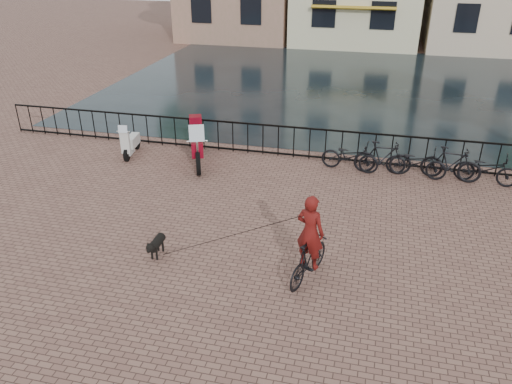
% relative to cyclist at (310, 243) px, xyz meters
% --- Properties ---
extents(ground, '(100.00, 100.00, 0.00)m').
position_rel_cyclist_xyz_m(ground, '(-1.40, -1.75, -0.84)').
color(ground, brown).
rests_on(ground, ground).
extents(canal_water, '(20.00, 20.00, 0.00)m').
position_rel_cyclist_xyz_m(canal_water, '(-1.40, 15.55, -0.84)').
color(canal_water, black).
rests_on(canal_water, ground).
extents(railing, '(20.00, 0.05, 1.02)m').
position_rel_cyclist_xyz_m(railing, '(-1.40, 6.25, -0.34)').
color(railing, black).
rests_on(railing, ground).
extents(cyclist, '(0.95, 1.68, 2.21)m').
position_rel_cyclist_xyz_m(cyclist, '(0.00, 0.00, 0.00)').
color(cyclist, black).
rests_on(cyclist, ground).
extents(dog, '(0.25, 0.75, 0.50)m').
position_rel_cyclist_xyz_m(dog, '(-3.33, 0.05, -0.59)').
color(dog, black).
rests_on(dog, ground).
extents(motorcycle, '(1.32, 2.29, 1.61)m').
position_rel_cyclist_xyz_m(motorcycle, '(-4.19, 5.07, -0.04)').
color(motorcycle, maroon).
rests_on(motorcycle, ground).
extents(scooter, '(0.56, 1.35, 1.22)m').
position_rel_cyclist_xyz_m(scooter, '(-6.48, 5.21, -0.23)').
color(scooter, silver).
rests_on(scooter, ground).
extents(parked_bike_0, '(1.79, 0.84, 0.90)m').
position_rel_cyclist_xyz_m(parked_bike_0, '(0.40, 5.65, -0.39)').
color(parked_bike_0, black).
rests_on(parked_bike_0, ground).
extents(parked_bike_1, '(1.69, 0.57, 1.00)m').
position_rel_cyclist_xyz_m(parked_bike_1, '(1.35, 5.65, -0.34)').
color(parked_bike_1, black).
rests_on(parked_bike_1, ground).
extents(parked_bike_2, '(1.78, 0.82, 0.90)m').
position_rel_cyclist_xyz_m(parked_bike_2, '(2.30, 5.65, -0.39)').
color(parked_bike_2, black).
rests_on(parked_bike_2, ground).
extents(parked_bike_3, '(1.72, 0.74, 1.00)m').
position_rel_cyclist_xyz_m(parked_bike_3, '(3.25, 5.65, -0.34)').
color(parked_bike_3, black).
rests_on(parked_bike_3, ground).
extents(parked_bike_4, '(1.79, 0.88, 0.90)m').
position_rel_cyclist_xyz_m(parked_bike_4, '(4.20, 5.65, -0.39)').
color(parked_bike_4, black).
rests_on(parked_bike_4, ground).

